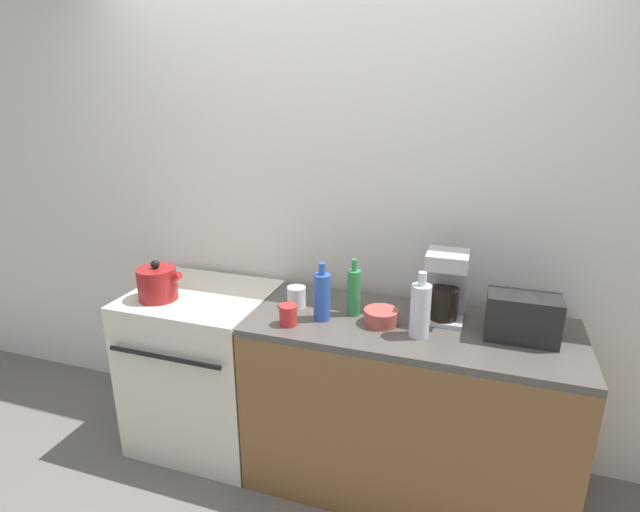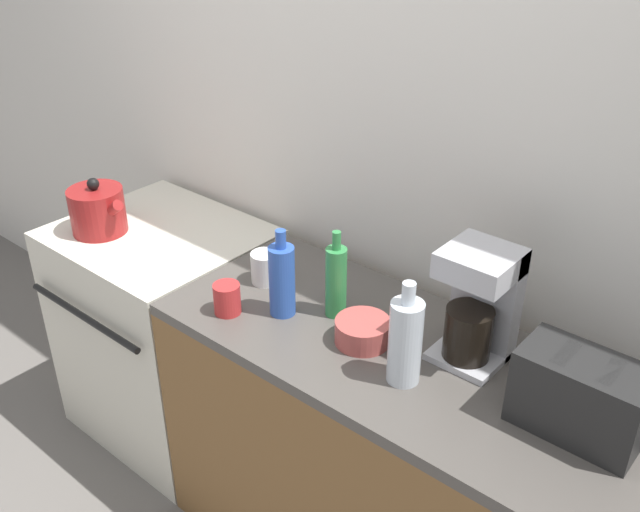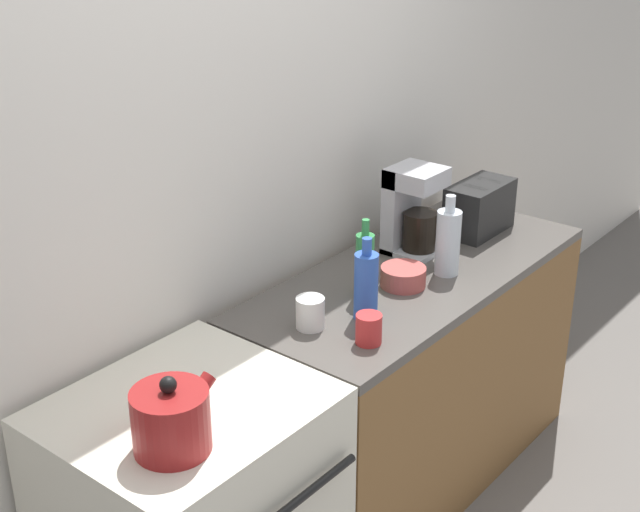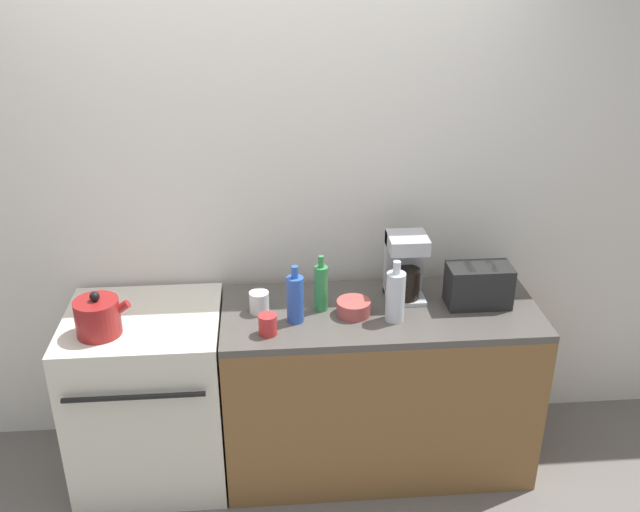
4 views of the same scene
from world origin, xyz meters
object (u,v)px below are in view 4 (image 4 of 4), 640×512
object	(u,v)px
coffee_maker	(405,265)
bottle_blue	(295,298)
kettle	(98,317)
bottle_clear	(395,296)
stove	(150,394)
cup_white	(259,302)
bowl	(353,308)
cup_red	(268,325)
toaster	(479,285)
bottle_green	(321,287)

from	to	relation	value
coffee_maker	bottle_blue	bearing A→B (deg)	-160.63
coffee_maker	bottle_blue	world-z (taller)	coffee_maker
kettle	bottle_clear	xyz separation A→B (m)	(1.32, 0.02, 0.04)
stove	kettle	xyz separation A→B (m)	(-0.16, -0.13, 0.52)
cup_white	bowl	size ratio (longest dim) A/B	0.65
cup_red	bowl	distance (m)	0.42
cup_white	cup_red	distance (m)	0.20
bottle_blue	cup_white	distance (m)	0.20
bottle_clear	cup_red	size ratio (longest dim) A/B	3.10
toaster	bowl	bearing A→B (deg)	-175.46
coffee_maker	cup_white	distance (m)	0.72
coffee_maker	cup_red	xyz separation A→B (m)	(-0.67, -0.29, -0.12)
stove	cup_red	bearing A→B (deg)	-18.20
kettle	toaster	distance (m)	1.74
bottle_blue	bottle_green	world-z (taller)	same
bottle_green	coffee_maker	bearing A→B (deg)	12.54
toaster	stove	bearing A→B (deg)	179.95
bottle_blue	bowl	distance (m)	0.29
kettle	bottle_blue	world-z (taller)	bottle_blue
stove	coffee_maker	bearing A→B (deg)	4.69
bottle_green	bowl	distance (m)	0.18
kettle	coffee_maker	size ratio (longest dim) A/B	0.75
toaster	bottle_clear	world-z (taller)	bottle_clear
coffee_maker	bottle_green	xyz separation A→B (m)	(-0.41, -0.09, -0.05)
kettle	toaster	bearing A→B (deg)	4.15
toaster	coffee_maker	bearing A→B (deg)	162.72
toaster	kettle	bearing A→B (deg)	-175.85
kettle	toaster	world-z (taller)	kettle
cup_white	bottle_clear	bearing A→B (deg)	-11.11
cup_red	bottle_blue	bearing A→B (deg)	39.38
toaster	bottle_clear	xyz separation A→B (m)	(-0.42, -0.11, 0.02)
kettle	cup_red	distance (m)	0.74
toaster	bottle_green	xyz separation A→B (m)	(-0.75, 0.01, 0.02)
bottle_green	cup_white	xyz separation A→B (m)	(-0.29, -0.00, -0.06)
stove	bottle_green	world-z (taller)	bottle_green
kettle	bottle_green	xyz separation A→B (m)	(0.99, 0.14, 0.03)
kettle	toaster	xyz separation A→B (m)	(1.74, 0.13, 0.02)
toaster	cup_white	distance (m)	1.04
bowl	cup_red	bearing A→B (deg)	-160.32
toaster	bowl	size ratio (longest dim) A/B	1.90
bottle_green	bottle_blue	bearing A→B (deg)	-142.18
stove	cup_white	xyz separation A→B (m)	(0.55, 0.01, 0.48)
cup_white	kettle	bearing A→B (deg)	-169.04
bottle_blue	coffee_maker	bearing A→B (deg)	19.37
bottle_green	bowl	size ratio (longest dim) A/B	1.75
toaster	cup_white	bearing A→B (deg)	179.44
stove	bottle_green	distance (m)	1.00
bottle_green	cup_red	distance (m)	0.33
cup_white	bowl	bearing A→B (deg)	-7.55
bottle_clear	stove	bearing A→B (deg)	174.50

